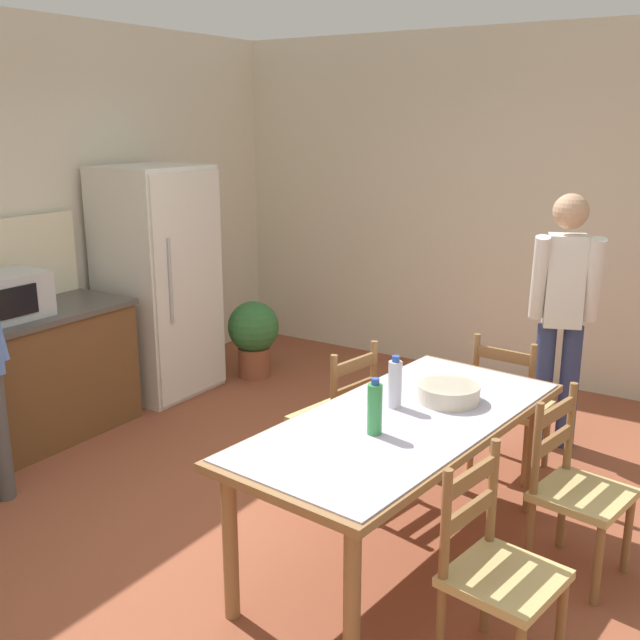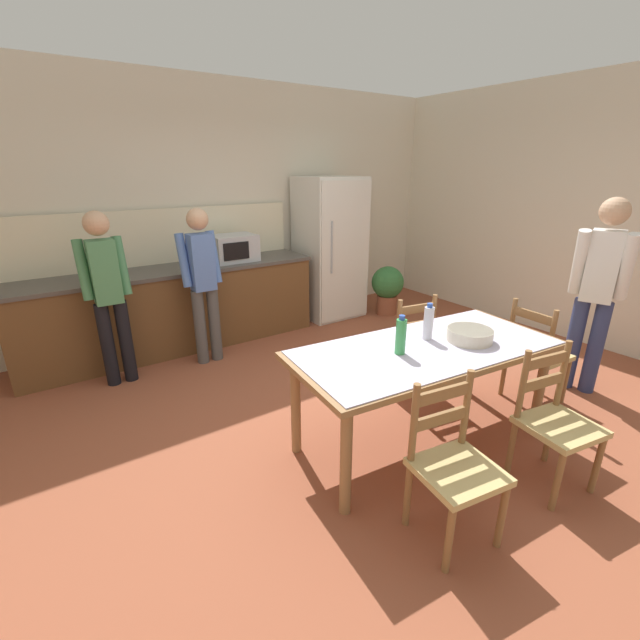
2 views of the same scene
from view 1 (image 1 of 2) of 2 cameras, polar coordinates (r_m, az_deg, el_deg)
ground_plane at (r=4.16m, az=-2.66°, el=-16.52°), size 8.32×8.32×0.00m
wall_right at (r=6.52m, az=14.13°, el=8.24°), size 0.12×5.20×2.90m
refrigerator at (r=6.13m, az=-12.23°, el=2.87°), size 0.78×0.73×1.83m
microwave at (r=5.27m, az=-22.89°, el=1.67°), size 0.50×0.39×0.30m
dining_table at (r=3.73m, az=6.25°, el=-8.59°), size 2.00×1.06×0.77m
bottle_near_centre at (r=3.46m, az=4.19°, el=-6.72°), size 0.07×0.07×0.27m
bottle_off_centre at (r=3.78m, az=5.74°, el=-4.84°), size 0.07×0.07×0.27m
serving_bowl at (r=3.92m, az=9.77°, el=-5.40°), size 0.32×0.32×0.09m
chair_head_end at (r=4.85m, az=14.21°, el=-6.37°), size 0.43×0.45×0.91m
chair_side_near_left at (r=3.21m, az=13.27°, el=-18.17°), size 0.48×0.46×0.91m
chair_side_near_right at (r=3.91m, az=18.90°, el=-12.15°), size 0.48×0.47×0.91m
chair_side_far_right at (r=4.53m, az=1.31°, el=-7.47°), size 0.48×0.47×0.91m
person_by_table at (r=5.17m, az=18.00°, el=0.80°), size 0.38×0.49×1.72m
potted_plant at (r=6.47m, az=-5.09°, el=-1.04°), size 0.44×0.44×0.67m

